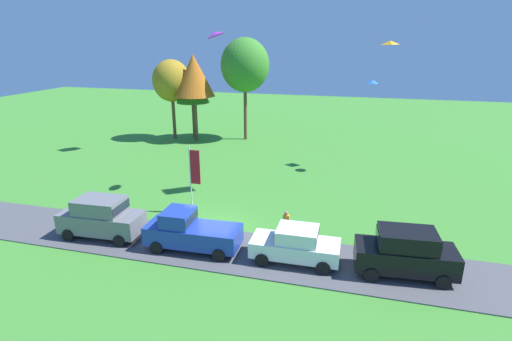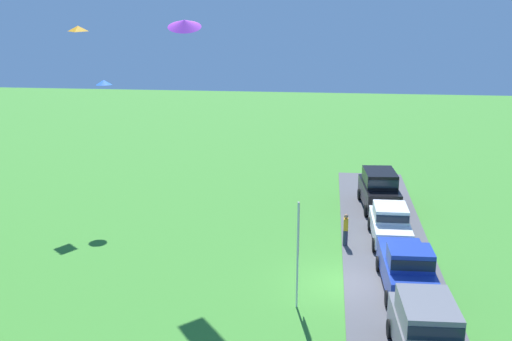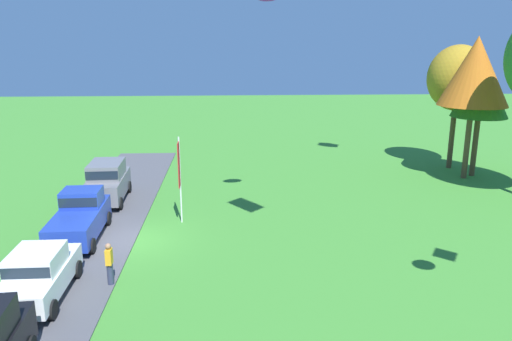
{
  "view_description": "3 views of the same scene",
  "coord_description": "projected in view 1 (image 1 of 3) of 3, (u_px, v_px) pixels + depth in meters",
  "views": [
    {
      "loc": [
        7.85,
        -19.86,
        10.75
      ],
      "look_at": [
        1.71,
        3.09,
        2.88
      ],
      "focal_mm": 28.0,
      "sensor_mm": 36.0,
      "label": 1
    },
    {
      "loc": [
        -24.07,
        1.09,
        11.65
      ],
      "look_at": [
        -0.91,
        3.9,
        5.24
      ],
      "focal_mm": 42.0,
      "sensor_mm": 36.0,
      "label": 2
    },
    {
      "loc": [
        21.68,
        4.6,
        9.08
      ],
      "look_at": [
        2.24,
        5.63,
        3.89
      ],
      "focal_mm": 35.0,
      "sensor_mm": 36.0,
      "label": 3
    }
  ],
  "objects": [
    {
      "name": "car_sedan_by_flagpole",
      "position": [
        296.0,
        244.0,
        19.86
      ],
      "size": [
        4.42,
        2.0,
        1.84
      ],
      "color": "white",
      "rests_on": "ground"
    },
    {
      "name": "ground_plane",
      "position": [
        214.0,
        230.0,
        23.52
      ],
      "size": [
        120.0,
        120.0,
        0.0
      ],
      "primitive_type": "plane",
      "color": "#3D842D"
    },
    {
      "name": "tree_left_of_center",
      "position": [
        192.0,
        86.0,
        43.5
      ],
      "size": [
        3.62,
        3.62,
        7.64
      ],
      "color": "brown",
      "rests_on": "ground"
    },
    {
      "name": "person_watching_sky",
      "position": [
        286.0,
        225.0,
        22.21
      ],
      "size": [
        0.36,
        0.24,
        1.71
      ],
      "color": "#2D334C",
      "rests_on": "ground"
    },
    {
      "name": "tree_far_right",
      "position": [
        194.0,
        76.0,
        42.2
      ],
      "size": [
        4.37,
        4.37,
        9.22
      ],
      "color": "brown",
      "rests_on": "ground"
    },
    {
      "name": "kite_delta_high_right",
      "position": [
        215.0,
        34.0,
        26.41
      ],
      "size": [
        1.45,
        1.43,
        0.69
      ],
      "primitive_type": "cone",
      "rotation": [
        0.36,
        0.0,
        4.87
      ],
      "color": "purple"
    },
    {
      "name": "kite_delta_trailing_tail",
      "position": [
        373.0,
        81.0,
        31.63
      ],
      "size": [
        1.2,
        1.19,
        0.33
      ],
      "primitive_type": "cone",
      "rotation": [
        0.05,
        0.0,
        1.92
      ],
      "color": "blue"
    },
    {
      "name": "car_pickup_far_end",
      "position": [
        190.0,
        230.0,
        21.08
      ],
      "size": [
        5.06,
        2.17,
        2.14
      ],
      "color": "#1E389E",
      "rests_on": "ground"
    },
    {
      "name": "tree_lone_near",
      "position": [
        172.0,
        81.0,
        43.21
      ],
      "size": [
        4.1,
        4.1,
        8.66
      ],
      "color": "brown",
      "rests_on": "ground"
    },
    {
      "name": "car_suv_mid_row",
      "position": [
        101.0,
        216.0,
        22.35
      ],
      "size": [
        4.68,
        2.2,
        2.28
      ],
      "color": "slate",
      "rests_on": "ground"
    },
    {
      "name": "flag_banner",
      "position": [
        194.0,
        172.0,
        25.06
      ],
      "size": [
        0.71,
        0.08,
        4.43
      ],
      "color": "silver",
      "rests_on": "ground"
    },
    {
      "name": "pavement_strip",
      "position": [
        201.0,
        246.0,
        21.64
      ],
      "size": [
        36.0,
        4.4,
        0.06
      ],
      "primitive_type": "cube",
      "color": "#4C4C51",
      "rests_on": "ground"
    },
    {
      "name": "kite_diamond_topmost",
      "position": [
        390.0,
        43.0,
        32.04
      ],
      "size": [
        1.22,
        1.03,
        0.34
      ],
      "primitive_type": "pyramid",
      "rotation": [
        -0.03,
        0.0,
        1.72
      ],
      "color": "orange"
    },
    {
      "name": "car_suv_near_entrance",
      "position": [
        406.0,
        251.0,
        18.67
      ],
      "size": [
        4.73,
        2.33,
        2.28
      ],
      "color": "black",
      "rests_on": "ground"
    },
    {
      "name": "tree_center_back",
      "position": [
        245.0,
        65.0,
        42.31
      ],
      "size": [
        5.17,
        5.17,
        10.91
      ],
      "color": "brown",
      "rests_on": "ground"
    }
  ]
}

